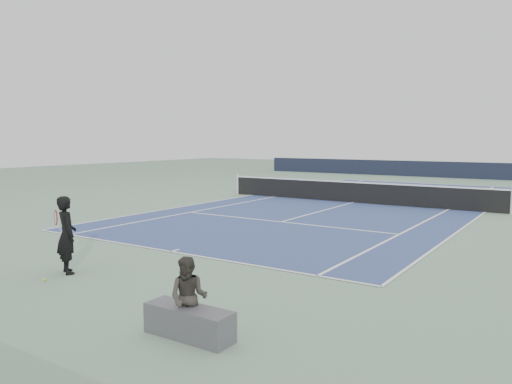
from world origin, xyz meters
The scene contains 7 objects.
ground centered at (0.00, 0.00, 0.00)m, with size 80.00×80.00×0.00m, color gray.
court_surface centered at (0.00, 0.00, 0.01)m, with size 10.97×23.77×0.01m, color navy.
tennis_net centered at (0.00, 0.00, 0.50)m, with size 12.90×0.10×1.07m.
windscreen_far centered at (0.00, 17.88, 0.60)m, with size 30.00×0.25×1.20m, color black.
tennis_player centered at (-0.45, -14.57, 0.83)m, with size 0.83×0.66×1.65m.
tennis_ball centered at (-0.31, -15.22, 0.03)m, with size 0.07×0.07×0.07m, color #B2D92C.
spectator_bench centered at (4.01, -15.79, 0.41)m, with size 1.44×0.96×1.18m.
Camera 1 is at (8.62, -21.03, 2.83)m, focal length 35.00 mm.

